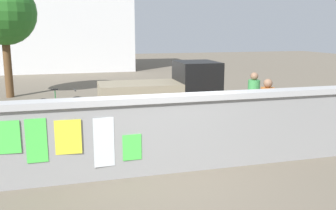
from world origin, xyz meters
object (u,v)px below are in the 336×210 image
at_px(bicycle_near, 61,106).
at_px(tree_roadside, 3,13).
at_px(bicycle_far, 68,146).
at_px(auto_rickshaw_truck, 166,93).
at_px(person_bystander, 267,104).
at_px(motorcycle, 0,122).
at_px(person_walking, 254,94).

height_order(bicycle_near, tree_roadside, tree_roadside).
bearing_deg(tree_roadside, bicycle_far, -75.67).
xyz_separation_m(auto_rickshaw_truck, bicycle_near, (-3.12, 1.51, -0.54)).
relative_size(auto_rickshaw_truck, person_bystander, 2.24).
bearing_deg(bicycle_far, bicycle_near, 92.25).
xyz_separation_m(motorcycle, person_walking, (6.87, -0.67, 0.52)).
relative_size(auto_rickshaw_truck, bicycle_near, 2.13).
xyz_separation_m(auto_rickshaw_truck, person_walking, (2.25, -1.34, 0.09)).
distance_m(bicycle_far, person_bystander, 4.87).
height_order(bicycle_near, bicycle_far, same).
bearing_deg(bicycle_far, person_bystander, 2.52).
xyz_separation_m(motorcycle, tree_roadside, (-0.60, 6.64, 3.00)).
distance_m(auto_rickshaw_truck, person_walking, 2.62).
xyz_separation_m(motorcycle, bicycle_far, (1.67, -2.26, -0.10)).
bearing_deg(person_walking, person_bystander, -105.14).
xyz_separation_m(motorcycle, person_bystander, (6.50, -2.05, 0.52)).
bearing_deg(person_bystander, motorcycle, 162.51).
height_order(person_walking, tree_roadside, tree_roadside).
xyz_separation_m(person_walking, person_bystander, (-0.37, -1.38, 0.00)).
height_order(person_bystander, tree_roadside, tree_roadside).
relative_size(motorcycle, bicycle_far, 1.12).
xyz_separation_m(auto_rickshaw_truck, person_bystander, (1.88, -2.72, 0.09)).
relative_size(bicycle_near, person_bystander, 1.05).
bearing_deg(auto_rickshaw_truck, person_walking, -30.65).
distance_m(motorcycle, tree_roadside, 7.31).
relative_size(auto_rickshaw_truck, tree_roadside, 0.75).
bearing_deg(motorcycle, bicycle_near, 55.55).
relative_size(motorcycle, person_bystander, 1.17).
xyz_separation_m(bicycle_far, person_walking, (5.20, 1.59, 0.62)).
height_order(motorcycle, bicycle_far, bicycle_far).
xyz_separation_m(person_bystander, tree_roadside, (-7.10, 8.69, 2.48)).
height_order(auto_rickshaw_truck, person_bystander, auto_rickshaw_truck).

